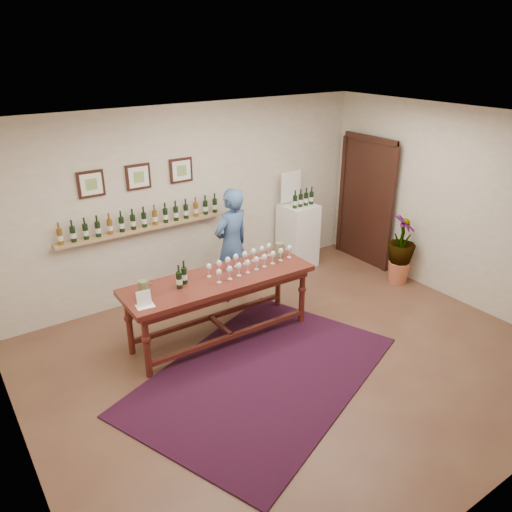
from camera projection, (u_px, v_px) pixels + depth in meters
ground at (293, 360)px, 6.11m from camera, size 6.00×6.00×0.00m
room_shell at (325, 205)px, 8.16m from camera, size 6.00×6.00×6.00m
rug at (263, 374)px, 5.83m from camera, size 3.67×3.08×0.02m
tasting_table at (220, 287)px, 6.29m from camera, size 2.47×0.84×0.87m
table_glasses at (246, 261)px, 6.45m from camera, size 1.38×0.46×0.19m
table_bottles at (182, 275)px, 5.97m from camera, size 0.27×0.16×0.28m
pitcher_left at (143, 289)px, 5.72m from camera, size 0.14×0.14×0.21m
pitcher_right at (279, 250)px, 6.79m from camera, size 0.14×0.14×0.20m
menu_card at (144, 299)px, 5.54m from camera, size 0.21×0.17×0.18m
display_pedestal at (298, 235)px, 8.49m from camera, size 0.56×0.56×1.08m
pedestal_bottles at (303, 197)px, 8.16m from camera, size 0.31×0.09×0.31m
info_sign at (291, 187)px, 8.26m from camera, size 0.41×0.04×0.57m
potted_plant at (401, 250)px, 7.83m from camera, size 0.73×0.73×0.98m
person at (232, 245)px, 7.26m from camera, size 0.69×0.53×1.71m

